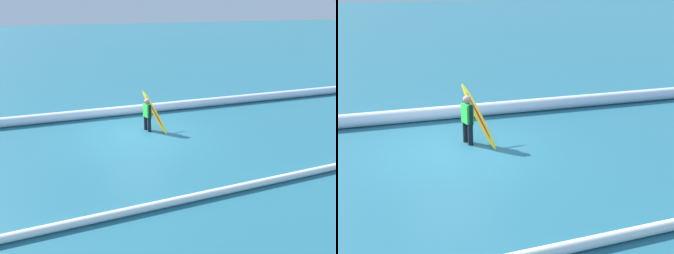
# 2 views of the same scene
# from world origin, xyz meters

# --- Properties ---
(ground_plane) EXTENTS (133.93, 133.93, 0.00)m
(ground_plane) POSITION_xyz_m (0.00, 0.00, 0.00)
(ground_plane) COLOR #26687D
(surfer) EXTENTS (0.29, 0.56, 1.31)m
(surfer) POSITION_xyz_m (-0.43, -0.25, 0.73)
(surfer) COLOR black
(surfer) RESTS_ON ground_plane
(surfboard) EXTENTS (0.77, 1.58, 1.46)m
(surfboard) POSITION_xyz_m (-0.74, -0.34, 0.72)
(surfboard) COLOR yellow
(surfboard) RESTS_ON ground_plane
(wave_crest_foreground) EXTENTS (21.84, 0.74, 0.42)m
(wave_crest_foreground) POSITION_xyz_m (-1.68, -2.55, 0.21)
(wave_crest_foreground) COLOR white
(wave_crest_foreground) RESTS_ON ground_plane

